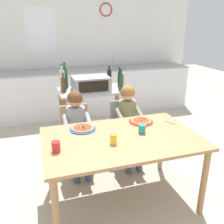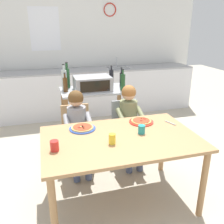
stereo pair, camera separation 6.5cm
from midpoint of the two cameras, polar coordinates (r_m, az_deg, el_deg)
The scene contains 22 objects.
ground_plane at distance 3.73m, azimuth -3.49°, elevation -8.07°, with size 12.33×12.33×0.00m, color #B7AD99.
back_wall_tiled at distance 5.18m, azimuth -8.66°, elevation 15.43°, with size 5.27×0.14×2.70m.
kitchen_counter at distance 4.94m, azimuth -7.43°, elevation 4.62°, with size 4.75×0.60×1.10m.
kitchen_island_cart at distance 3.48m, azimuth -3.36°, elevation 0.46°, with size 0.94×0.56×0.90m.
toaster_oven at distance 3.33m, azimuth -4.04°, elevation 6.73°, with size 0.49×0.36×0.19m.
bottle_clear_vinegar at distance 3.50m, azimuth -9.92°, elevation 8.02°, with size 0.07×0.07×0.36m.
bottle_slim_sauce at distance 3.54m, azimuth 0.37°, elevation 8.08°, with size 0.06×0.06×0.30m.
bottle_tall_green_wine at distance 3.31m, azimuth 3.09°, elevation 7.07°, with size 0.07×0.07×0.29m.
bottle_dark_olive_oil at distance 3.51m, azimuth 2.76°, elevation 7.73°, with size 0.05×0.05×0.28m.
bottle_brown_beer at distance 3.39m, azimuth -10.59°, elevation 7.52°, with size 0.07×0.07×0.35m.
bottle_squat_spirits at distance 3.29m, azimuth -10.35°, elevation 6.39°, with size 0.06×0.06×0.26m.
dining_table at distance 2.37m, azimuth 2.80°, elevation -7.82°, with size 1.48×0.94×0.74m.
dining_chair_left at distance 3.05m, azimuth -7.61°, elevation -4.89°, with size 0.36×0.36×0.81m.
dining_chair_right at distance 3.20m, azimuth 3.96°, elevation -3.53°, with size 0.36×0.36×0.81m.
child_in_grey_shirt at distance 2.87m, azimuth -7.39°, elevation -2.77°, with size 0.32×0.42×1.02m.
child_in_olive_shirt at distance 3.02m, azimuth 4.82°, elevation -1.29°, with size 0.32×0.42×1.04m.
pizza_plate_blue_rimmed at distance 2.51m, azimuth -6.23°, elevation -3.74°, with size 0.27×0.27×0.03m.
pizza_plate_red_rimmed at distance 2.68m, azimuth 7.56°, elevation -2.18°, with size 0.26×0.26×0.03m.
drinking_cup_red at distance 2.13m, azimuth -12.48°, elevation -7.75°, with size 0.07×0.07×0.09m, color red.
drinking_cup_yellow at distance 2.19m, azimuth 0.89°, elevation -6.32°, with size 0.06×0.06×0.10m, color yellow.
drinking_cup_teal at distance 2.41m, azimuth 7.71°, elevation -4.06°, with size 0.07×0.07×0.09m, color teal.
serving_spoon at distance 2.72m, azimuth 14.19°, elevation -2.49°, with size 0.01×0.01×0.14m, color #B7BABF.
Camera 2 is at (-0.66, -1.99, 1.77)m, focal length 38.98 mm.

